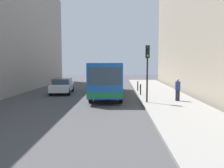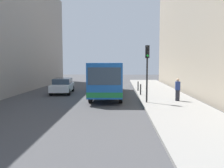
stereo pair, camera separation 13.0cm
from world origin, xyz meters
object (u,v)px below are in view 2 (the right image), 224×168
Objects in this scene: bus at (108,77)px; bollard_near at (141,90)px; bollard_mid at (138,86)px; pedestrian_near_signal at (178,90)px; traffic_light at (147,63)px; car_behind_bus at (108,80)px; car_beside_bus at (63,85)px.

bollard_near is (2.99, -0.59, -1.10)m from bus.
bollard_mid is 6.75m from pedestrian_near_signal.
pedestrian_near_signal is (2.40, 0.78, -2.02)m from traffic_light.
bollard_mid is at bearing -141.51° from bus.
bollard_mid is 0.56× the size of pedestrian_near_signal.
pedestrian_near_signal is (5.89, -13.11, 0.21)m from car_behind_bus.
pedestrian_near_signal reaches higher than bollard_mid.
bus is 4.78m from car_beside_bus.
car_beside_bus is 7.60m from bollard_mid.
bus is 9.36m from car_behind_bus.
car_beside_bus is 1.10× the size of traffic_light.
bus reaches higher than bollard_near.
bollard_near is at bearing 112.87° from car_behind_bus.
bollard_near is at bearing 167.99° from bus.
car_beside_bus reaches higher than bollard_near.
bus is 2.45× the size of car_behind_bus.
bus is at bearing 159.85° from car_beside_bus.
car_beside_bus is 7.73m from bollard_near.
pedestrian_near_signal is (5.49, -3.80, -0.74)m from bus.
bus is 2.70× the size of traffic_light.
car_beside_bus is (-4.51, 1.27, -0.94)m from bus.
bollard_mid is (7.50, 1.19, -0.16)m from car_beside_bus.
car_behind_bus reaches higher than bollard_mid.
bollard_mid is at bearing 120.30° from car_behind_bus.
pedestrian_near_signal is at bearing 148.68° from car_beside_bus.
bus is at bearing 174.65° from pedestrian_near_signal.
traffic_light is at bearing -89.19° from bollard_mid.
traffic_light reaches higher than pedestrian_near_signal.
bollard_near is (7.50, -1.86, -0.16)m from car_beside_bus.
bus is 3.24m from bollard_near.
bollard_mid is (-0.10, 7.05, -2.38)m from traffic_light.
car_behind_bus is at bearing 104.12° from traffic_light.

